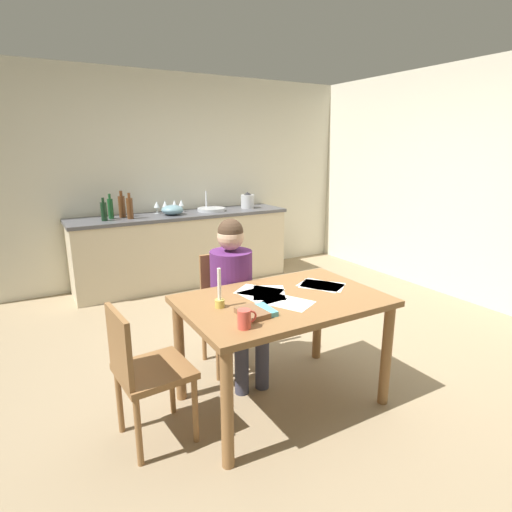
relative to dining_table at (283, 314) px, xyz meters
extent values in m
cube|color=#937F60|center=(0.34, 0.57, -0.66)|extent=(5.20, 5.20, 0.04)
cube|color=beige|center=(0.34, 3.17, 0.66)|extent=(5.20, 0.12, 2.60)
cube|color=beige|center=(2.94, 0.57, 0.66)|extent=(0.12, 5.20, 2.60)
cube|color=beige|center=(0.34, 2.81, -0.21)|extent=(2.68, 0.60, 0.86)
cube|color=#4C4C51|center=(0.34, 2.81, 0.24)|extent=(2.72, 0.64, 0.04)
cube|color=olive|center=(0.00, 0.00, 0.09)|extent=(1.30, 0.86, 0.04)
cylinder|color=olive|center=(-0.59, -0.37, -0.29)|extent=(0.07, 0.07, 0.71)
cylinder|color=olive|center=(0.59, -0.37, -0.29)|extent=(0.07, 0.07, 0.71)
cylinder|color=olive|center=(-0.59, 0.37, -0.29)|extent=(0.07, 0.07, 0.71)
cylinder|color=olive|center=(0.59, 0.37, -0.29)|extent=(0.07, 0.07, 0.71)
cube|color=olive|center=(-0.08, 0.61, -0.17)|extent=(0.43, 0.43, 0.04)
cube|color=olive|center=(-0.07, 0.79, 0.04)|extent=(0.36, 0.06, 0.40)
cylinder|color=olive|center=(-0.27, 0.45, -0.41)|extent=(0.04, 0.04, 0.47)
cylinder|color=olive|center=(0.07, 0.42, -0.41)|extent=(0.04, 0.04, 0.47)
cylinder|color=olive|center=(-0.24, 0.79, -0.41)|extent=(0.04, 0.04, 0.47)
cylinder|color=olive|center=(0.10, 0.76, -0.41)|extent=(0.04, 0.04, 0.47)
cylinder|color=#592666|center=(-0.08, 0.59, 0.06)|extent=(0.35, 0.35, 0.50)
sphere|color=#D8AD8C|center=(-0.08, 0.59, 0.42)|extent=(0.20, 0.20, 0.20)
sphere|color=#473323|center=(-0.08, 0.59, 0.46)|extent=(0.19, 0.19, 0.19)
cylinder|color=#383847|center=(-0.18, 0.41, -0.19)|extent=(0.16, 0.39, 0.13)
cylinder|color=#383847|center=(-0.19, 0.22, -0.42)|extent=(0.10, 0.10, 0.45)
cylinder|color=#383847|center=(-0.02, 0.39, -0.19)|extent=(0.16, 0.39, 0.13)
cylinder|color=#383847|center=(-0.03, 0.20, -0.42)|extent=(0.10, 0.10, 0.45)
cube|color=olive|center=(-0.85, 0.06, -0.20)|extent=(0.43, 0.43, 0.04)
cube|color=olive|center=(-1.04, 0.05, 0.01)|extent=(0.06, 0.36, 0.40)
cylinder|color=olive|center=(-0.67, -0.09, -0.43)|extent=(0.04, 0.04, 0.43)
cylinder|color=olive|center=(-0.69, 0.24, -0.43)|extent=(0.04, 0.04, 0.43)
cylinder|color=olive|center=(-1.01, -0.12, -0.43)|extent=(0.04, 0.04, 0.43)
cylinder|color=olive|center=(-1.03, 0.22, -0.43)|extent=(0.04, 0.04, 0.43)
cylinder|color=#D84C3F|center=(-0.44, -0.28, 0.16)|extent=(0.07, 0.07, 0.11)
torus|color=#D84C3F|center=(-0.39, -0.28, 0.17)|extent=(0.07, 0.01, 0.07)
cylinder|color=gold|center=(-0.42, 0.06, 0.13)|extent=(0.06, 0.06, 0.05)
cylinder|color=white|center=(-0.42, 0.06, 0.26)|extent=(0.02, 0.02, 0.20)
cube|color=#55AEBE|center=(-0.26, -0.15, 0.12)|extent=(0.16, 0.18, 0.03)
cube|color=brown|center=(-0.31, -0.15, 0.13)|extent=(0.15, 0.21, 0.03)
cube|color=white|center=(-0.03, 0.13, 0.11)|extent=(0.33, 0.36, 0.00)
cube|color=white|center=(-0.07, 0.19, 0.11)|extent=(0.35, 0.36, 0.00)
cube|color=white|center=(-0.01, -0.08, 0.11)|extent=(0.32, 0.36, 0.00)
cube|color=white|center=(0.38, 0.08, 0.11)|extent=(0.33, 0.36, 0.00)
cube|color=white|center=(-0.10, 0.11, 0.11)|extent=(0.24, 0.32, 0.00)
cube|color=white|center=(0.38, 0.07, 0.11)|extent=(0.35, 0.36, 0.00)
cylinder|color=#B2B7BC|center=(0.74, 2.81, 0.28)|extent=(0.36, 0.36, 0.04)
cylinder|color=silver|center=(0.74, 2.97, 0.38)|extent=(0.02, 0.02, 0.24)
cylinder|color=black|center=(-0.60, 2.73, 0.36)|extent=(0.07, 0.07, 0.21)
cylinder|color=black|center=(-0.60, 2.73, 0.49)|extent=(0.03, 0.03, 0.05)
cylinder|color=#194C23|center=(-0.50, 2.84, 0.37)|extent=(0.06, 0.06, 0.23)
cylinder|color=#194C23|center=(-0.50, 2.84, 0.52)|extent=(0.03, 0.03, 0.06)
cylinder|color=#593319|center=(-0.36, 2.90, 0.38)|extent=(0.08, 0.08, 0.25)
cylinder|color=#593319|center=(-0.36, 2.90, 0.54)|extent=(0.04, 0.04, 0.06)
cylinder|color=#593319|center=(-0.31, 2.73, 0.38)|extent=(0.07, 0.07, 0.24)
cylinder|color=#593319|center=(-0.31, 2.73, 0.53)|extent=(0.03, 0.03, 0.06)
ellipsoid|color=#668C99|center=(0.21, 2.76, 0.32)|extent=(0.27, 0.27, 0.12)
cylinder|color=#B7BABF|center=(1.28, 2.81, 0.35)|extent=(0.18, 0.18, 0.18)
cone|color=#262628|center=(1.28, 2.81, 0.46)|extent=(0.11, 0.11, 0.04)
cylinder|color=silver|center=(0.40, 2.96, 0.26)|extent=(0.06, 0.06, 0.00)
cylinder|color=silver|center=(0.40, 2.96, 0.30)|extent=(0.01, 0.01, 0.07)
cone|color=silver|center=(0.40, 2.96, 0.37)|extent=(0.07, 0.07, 0.08)
cylinder|color=silver|center=(0.30, 2.96, 0.26)|extent=(0.06, 0.06, 0.00)
cylinder|color=silver|center=(0.30, 2.96, 0.30)|extent=(0.01, 0.01, 0.07)
cone|color=silver|center=(0.30, 2.96, 0.37)|extent=(0.07, 0.07, 0.08)
cylinder|color=silver|center=(0.18, 2.96, 0.26)|extent=(0.06, 0.06, 0.00)
cylinder|color=silver|center=(0.18, 2.96, 0.30)|extent=(0.01, 0.01, 0.07)
cone|color=silver|center=(0.18, 2.96, 0.37)|extent=(0.07, 0.07, 0.08)
cylinder|color=silver|center=(0.07, 2.96, 0.26)|extent=(0.06, 0.06, 0.00)
cylinder|color=silver|center=(0.07, 2.96, 0.30)|extent=(0.01, 0.01, 0.07)
cone|color=silver|center=(0.07, 2.96, 0.37)|extent=(0.07, 0.07, 0.08)
camera|label=1|loc=(-1.41, -2.11, 1.06)|focal=29.09mm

